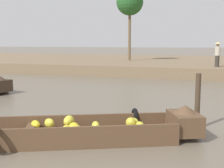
# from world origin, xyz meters

# --- Properties ---
(ground_plane) EXTENTS (300.00, 300.00, 0.00)m
(ground_plane) POSITION_xyz_m (0.00, 10.00, 0.00)
(ground_plane) COLOR #665B4C
(riverbank_strip) EXTENTS (160.00, 20.00, 0.75)m
(riverbank_strip) POSITION_xyz_m (0.00, 27.10, 0.37)
(riverbank_strip) COLOR #756047
(riverbank_strip) RESTS_ON ground
(banana_boat) EXTENTS (5.96, 3.46, 0.82)m
(banana_boat) POSITION_xyz_m (0.19, 4.30, 0.28)
(banana_boat) COLOR brown
(banana_boat) RESTS_ON ground
(palm_tree_near) EXTENTS (2.41, 2.41, 6.43)m
(palm_tree_near) POSITION_xyz_m (-3.85, 24.13, 5.92)
(palm_tree_near) COLOR brown
(palm_tree_near) RESTS_ON riverbank_strip
(vendor_person) EXTENTS (0.44, 0.44, 1.66)m
(vendor_person) POSITION_xyz_m (3.61, 18.90, 1.67)
(vendor_person) COLOR #332D28
(vendor_person) RESTS_ON riverbank_strip
(mooring_post) EXTENTS (0.14, 0.14, 1.52)m
(mooring_post) POSITION_xyz_m (2.89, 6.28, 0.76)
(mooring_post) COLOR #423323
(mooring_post) RESTS_ON ground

